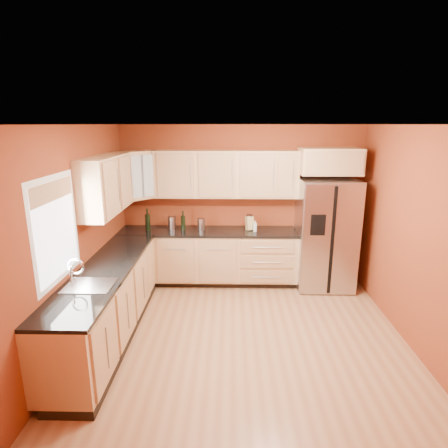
{
  "coord_description": "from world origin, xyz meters",
  "views": [
    {
      "loc": [
        -0.17,
        -4.18,
        2.61
      ],
      "look_at": [
        -0.27,
        0.9,
        1.24
      ],
      "focal_mm": 30.0,
      "sensor_mm": 36.0,
      "label": 1
    }
  ],
  "objects": [
    {
      "name": "canister_left",
      "position": [
        -1.14,
        1.75,
        1.03
      ],
      "size": [
        0.17,
        0.17,
        0.22
      ],
      "primitive_type": "cylinder",
      "rotation": [
        0.0,
        0.0,
        0.32
      ],
      "color": "#A9A9AE",
      "rests_on": "countertop_back"
    },
    {
      "name": "wine_bottle_b",
      "position": [
        -0.95,
        1.7,
        1.08
      ],
      "size": [
        0.09,
        0.09,
        0.32
      ],
      "primitive_type": null,
      "rotation": [
        0.0,
        0.0,
        0.19
      ],
      "color": "black",
      "rests_on": "countertop_back"
    },
    {
      "name": "countertop_left",
      "position": [
        -1.69,
        0.0,
        0.9
      ],
      "size": [
        0.62,
        2.8,
        0.04
      ],
      "primitive_type": "cube",
      "color": "black",
      "rests_on": "base_cabinets_left"
    },
    {
      "name": "countertop_back",
      "position": [
        -0.55,
        1.69,
        0.9
      ],
      "size": [
        2.9,
        0.62,
        0.04
      ],
      "primitive_type": "cube",
      "color": "black",
      "rests_on": "base_cabinets_back"
    },
    {
      "name": "wall_front",
      "position": [
        0.0,
        -2.0,
        1.3
      ],
      "size": [
        4.0,
        0.04,
        2.6
      ],
      "primitive_type": "cube",
      "color": "maroon",
      "rests_on": "floor"
    },
    {
      "name": "over_fridge_cabinet",
      "position": [
        1.35,
        1.7,
        2.05
      ],
      "size": [
        0.92,
        0.6,
        0.4
      ],
      "primitive_type": "cube",
      "color": "tan",
      "rests_on": "wall_back"
    },
    {
      "name": "refrigerator",
      "position": [
        1.35,
        1.62,
        0.89
      ],
      "size": [
        0.9,
        0.75,
        1.78
      ],
      "primitive_type": "cube",
      "color": "#A9A9AE",
      "rests_on": "floor"
    },
    {
      "name": "wall_right",
      "position": [
        2.0,
        0.0,
        1.3
      ],
      "size": [
        0.04,
        4.0,
        2.6
      ],
      "primitive_type": "cube",
      "color": "maroon",
      "rests_on": "floor"
    },
    {
      "name": "upper_cabinets_back",
      "position": [
        -0.25,
        1.83,
        1.83
      ],
      "size": [
        2.3,
        0.33,
        0.75
      ],
      "primitive_type": "cube",
      "color": "tan",
      "rests_on": "wall_back"
    },
    {
      "name": "ceiling",
      "position": [
        0.0,
        0.0,
        2.6
      ],
      "size": [
        4.0,
        4.0,
        0.0
      ],
      "primitive_type": "plane",
      "color": "silver",
      "rests_on": "wall_back"
    },
    {
      "name": "base_cabinets_left",
      "position": [
        -1.7,
        0.0,
        0.44
      ],
      "size": [
        0.6,
        2.8,
        0.88
      ],
      "primitive_type": "cube",
      "color": "tan",
      "rests_on": "floor"
    },
    {
      "name": "canister_right",
      "position": [
        -0.66,
        1.71,
        1.02
      ],
      "size": [
        0.14,
        0.14,
        0.2
      ],
      "primitive_type": "cylinder",
      "rotation": [
        0.0,
        0.0,
        -0.21
      ],
      "color": "#A9A9AE",
      "rests_on": "countertop_back"
    },
    {
      "name": "base_cabinets_back",
      "position": [
        -0.55,
        1.7,
        0.44
      ],
      "size": [
        2.9,
        0.6,
        0.88
      ],
      "primitive_type": "cube",
      "color": "tan",
      "rests_on": "floor"
    },
    {
      "name": "floor",
      "position": [
        0.0,
        0.0,
        0.0
      ],
      "size": [
        4.0,
        4.0,
        0.0
      ],
      "primitive_type": "plane",
      "color": "#955C39",
      "rests_on": "ground"
    },
    {
      "name": "window",
      "position": [
        -1.98,
        -0.5,
        1.55
      ],
      "size": [
        0.03,
        0.9,
        1.0
      ],
      "primitive_type": "cube",
      "color": "white",
      "rests_on": "wall_left"
    },
    {
      "name": "sink_faucet",
      "position": [
        -1.69,
        -0.5,
        1.07
      ],
      "size": [
        0.5,
        0.42,
        0.3
      ],
      "primitive_type": null,
      "color": "silver",
      "rests_on": "countertop_left"
    },
    {
      "name": "wall_back",
      "position": [
        0.0,
        2.0,
        1.3
      ],
      "size": [
        4.0,
        0.04,
        2.6
      ],
      "primitive_type": "cube",
      "color": "maroon",
      "rests_on": "floor"
    },
    {
      "name": "soap_dispenser",
      "position": [
        0.22,
        1.65,
        1.01
      ],
      "size": [
        0.07,
        0.07,
        0.17
      ],
      "primitive_type": "cylinder",
      "rotation": [
        0.0,
        0.0,
        -0.13
      ],
      "color": "silver",
      "rests_on": "countertop_back"
    },
    {
      "name": "wine_bottle_a",
      "position": [
        -1.53,
        1.69,
        1.1
      ],
      "size": [
        0.09,
        0.09,
        0.36
      ],
      "primitive_type": null,
      "rotation": [
        0.0,
        0.0,
        0.1
      ],
      "color": "black",
      "rests_on": "countertop_back"
    },
    {
      "name": "knife_block",
      "position": [
        0.13,
        1.74,
        1.03
      ],
      "size": [
        0.14,
        0.14,
        0.22
      ],
      "primitive_type": "cube",
      "rotation": [
        0.0,
        0.0,
        0.38
      ],
      "color": "tan",
      "rests_on": "countertop_back"
    },
    {
      "name": "corner_upper_cabinet",
      "position": [
        -1.67,
        1.67,
        1.83
      ],
      "size": [
        0.67,
        0.67,
        0.75
      ],
      "primitive_type": "cube",
      "rotation": [
        0.0,
        0.0,
        0.79
      ],
      "color": "tan",
      "rests_on": "wall_back"
    },
    {
      "name": "wall_left",
      "position": [
        -2.0,
        0.0,
        1.3
      ],
      "size": [
        0.04,
        4.0,
        2.6
      ],
      "primitive_type": "cube",
      "color": "maroon",
      "rests_on": "floor"
    },
    {
      "name": "upper_cabinets_left",
      "position": [
        -1.83,
        0.72,
        1.83
      ],
      "size": [
        0.33,
        1.35,
        0.75
      ],
      "primitive_type": "cube",
      "color": "tan",
      "rests_on": "wall_left"
    }
  ]
}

